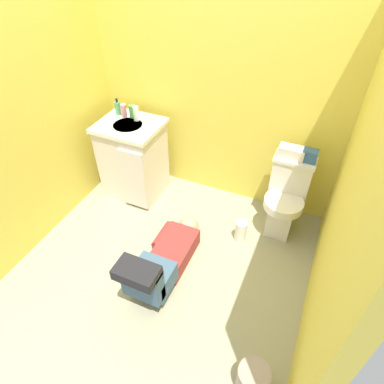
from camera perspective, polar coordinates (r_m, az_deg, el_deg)
The scene contains 16 objects.
ground_plane at distance 3.11m, azimuth -3.79°, elevation -10.98°, with size 2.88×3.11×0.04m, color #9D997D.
wall_back at distance 3.17m, azimuth 4.52°, elevation 18.10°, with size 2.54×0.08×2.40m, color #E1CB48.
wall_left at distance 3.01m, azimuth -26.86°, elevation 12.54°, with size 0.08×2.11×2.40m, color #E1CB48.
wall_right at distance 2.09m, azimuth 26.26°, elevation 0.22°, with size 0.08×2.11×2.40m, color #E1CB48.
toilet at distance 3.19m, azimuth 15.53°, elevation -0.96°, with size 0.36×0.46×0.75m.
vanity_cabinet at distance 3.52m, azimuth -9.86°, elevation 5.55°, with size 0.60×0.53×0.82m.
faucet at distance 3.40m, azimuth -9.48°, elevation 13.11°, with size 0.02×0.02×0.10m, color silver.
person_plumber at distance 2.84m, azimuth -4.97°, elevation -11.45°, with size 0.39×1.06×0.52m.
tissue_box at distance 3.01m, azimuth 16.50°, elevation 6.48°, with size 0.22×0.11×0.10m, color silver.
toiletry_bag at distance 3.01m, azimuth 19.29°, elevation 5.81°, with size 0.12×0.09×0.11m, color #33598C.
soap_dispenser at distance 3.47m, azimuth -12.44°, elevation 13.69°, with size 0.06×0.06×0.17m.
bottle_pink at distance 3.42m, azimuth -11.46°, elevation 13.34°, with size 0.06×0.06×0.13m, color pink.
bottle_green at distance 3.40m, azimuth -10.09°, elevation 13.29°, with size 0.06×0.06×0.12m, color #509B49.
bottle_clear at distance 3.34m, azimuth -9.45°, elevation 12.97°, with size 0.06×0.06×0.14m, color silver.
trash_can at distance 2.48m, azimuth 10.18°, elevation -28.80°, with size 0.21×0.21×0.24m, color gray.
paper_towel_roll at distance 3.17m, azimuth 8.26°, elevation -6.52°, with size 0.11×0.11×0.22m, color white.
Camera 1 is at (0.96, -1.68, 2.42)m, focal length 31.55 mm.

